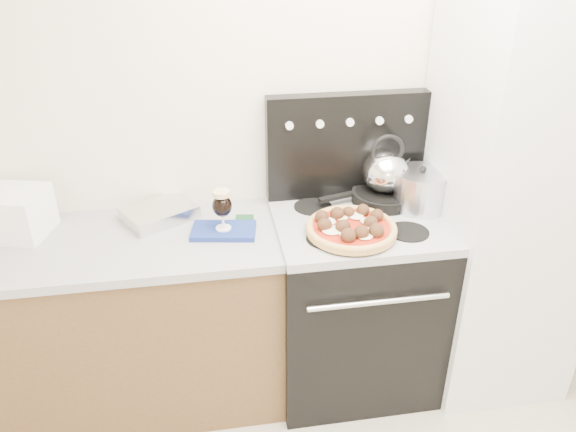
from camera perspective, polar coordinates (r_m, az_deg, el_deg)
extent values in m
cube|color=silver|center=(2.69, 4.04, 9.07)|extent=(3.50, 0.01, 2.50)
cube|color=brown|center=(2.79, -16.42, -10.72)|extent=(1.45, 0.60, 0.86)
cube|color=#A6A6AA|center=(2.54, -17.78, -2.77)|extent=(1.48, 0.63, 0.04)
cube|color=black|center=(2.81, 6.60, -8.94)|extent=(0.76, 0.65, 0.88)
cube|color=#ADADB2|center=(2.56, 7.16, -0.72)|extent=(0.76, 0.65, 0.04)
cube|color=black|center=(2.69, 5.92, 7.14)|extent=(0.76, 0.08, 0.50)
cube|color=silver|center=(2.79, 21.33, 1.11)|extent=(0.64, 0.68, 1.90)
cube|color=white|center=(2.70, -26.53, 0.31)|extent=(0.37, 0.31, 0.20)
cube|color=white|center=(2.63, -12.92, 0.28)|extent=(0.38, 0.35, 0.06)
cube|color=navy|center=(2.47, -6.55, -1.51)|extent=(0.30, 0.20, 0.02)
cylinder|color=black|center=(2.43, 6.42, -1.76)|extent=(0.36, 0.36, 0.01)
cylinder|color=black|center=(2.72, 9.65, 1.98)|extent=(0.37, 0.37, 0.05)
cylinder|color=silver|center=(2.66, 13.32, 2.48)|extent=(0.25, 0.25, 0.18)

